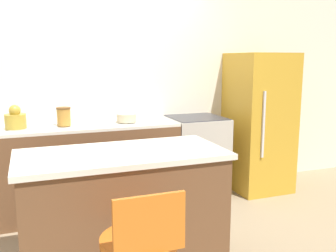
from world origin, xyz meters
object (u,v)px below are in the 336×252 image
(oven_range, at_px, (196,157))
(mixing_bowl, at_px, (126,118))
(refrigerator, at_px, (259,122))
(kettle, at_px, (15,119))

(oven_range, relative_size, mixing_bowl, 4.57)
(refrigerator, relative_size, mixing_bowl, 8.11)
(refrigerator, bearing_deg, oven_range, 177.42)
(mixing_bowl, bearing_deg, kettle, 180.00)
(oven_range, bearing_deg, kettle, -178.70)
(refrigerator, height_order, mixing_bowl, refrigerator)
(refrigerator, bearing_deg, mixing_bowl, -179.76)
(refrigerator, height_order, kettle, refrigerator)
(mixing_bowl, bearing_deg, refrigerator, 0.24)
(oven_range, xyz_separation_m, mixing_bowl, (-0.82, -0.04, 0.51))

